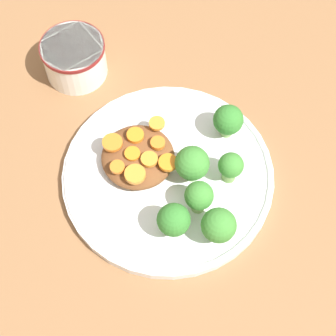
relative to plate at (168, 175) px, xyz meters
name	(u,v)px	position (x,y,z in m)	size (l,w,h in m)	color
ground_plane	(168,178)	(0.00, 0.00, -0.01)	(4.00, 4.00, 0.00)	#8C603D
plate	(168,175)	(0.00, 0.00, 0.00)	(0.29, 0.29, 0.02)	white
dip_bowl	(74,57)	(-0.21, -0.09, 0.02)	(0.09, 0.09, 0.06)	white
stew_mound	(138,157)	(-0.03, -0.03, 0.02)	(0.10, 0.10, 0.03)	brown
broccoli_floret_0	(228,120)	(-0.04, 0.09, 0.04)	(0.04, 0.04, 0.05)	#7FA85B
broccoli_floret_1	(199,197)	(0.06, 0.03, 0.04)	(0.04, 0.04, 0.05)	#7FA85B
broccoli_floret_2	(192,164)	(0.01, 0.03, 0.04)	(0.05, 0.05, 0.06)	#7FA85B
broccoli_floret_3	(231,167)	(0.03, 0.08, 0.04)	(0.03, 0.03, 0.05)	#759E51
broccoli_floret_4	(219,226)	(0.10, 0.04, 0.04)	(0.04, 0.04, 0.06)	#759E51
broccoli_floret_5	(174,220)	(0.08, -0.01, 0.04)	(0.04, 0.04, 0.06)	#759E51
carrot_slice_0	(135,135)	(-0.05, -0.03, 0.04)	(0.02, 0.02, 0.01)	orange
carrot_slice_1	(117,167)	(-0.01, -0.07, 0.03)	(0.02, 0.02, 0.01)	orange
carrot_slice_2	(169,165)	(0.00, 0.00, 0.04)	(0.03, 0.03, 0.01)	orange
carrot_slice_3	(112,143)	(-0.05, -0.06, 0.03)	(0.03, 0.03, 0.01)	orange
carrot_slice_4	(132,154)	(-0.02, -0.04, 0.03)	(0.02, 0.02, 0.00)	orange
carrot_slice_5	(157,123)	(-0.06, 0.00, 0.03)	(0.02, 0.02, 0.00)	orange
carrot_slice_6	(158,143)	(-0.03, -0.01, 0.04)	(0.02, 0.02, 0.01)	orange
carrot_slice_7	(149,159)	(-0.01, -0.02, 0.04)	(0.02, 0.02, 0.01)	orange
carrot_slice_8	(135,174)	(0.01, -0.05, 0.04)	(0.03, 0.03, 0.01)	orange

